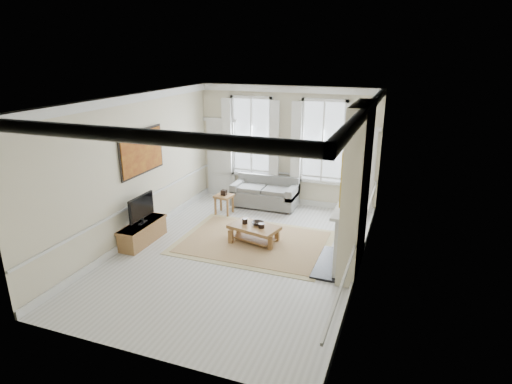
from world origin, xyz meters
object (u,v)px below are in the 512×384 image
at_px(sofa, 266,194).
at_px(side_table, 224,199).
at_px(tv_stand, 143,233).
at_px(coffee_table, 254,229).

relative_size(sofa, side_table, 3.39).
relative_size(sofa, tv_stand, 1.35).
xyz_separation_m(coffee_table, tv_stand, (-2.45, -0.89, -0.10)).
height_order(side_table, coffee_table, side_table).
bearing_deg(sofa, side_table, -131.21).
bearing_deg(sofa, tv_stand, -119.34).
relative_size(side_table, tv_stand, 0.40).
height_order(coffee_table, tv_stand, tv_stand).
bearing_deg(coffee_table, sofa, 116.51).
distance_m(side_table, tv_stand, 2.58).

